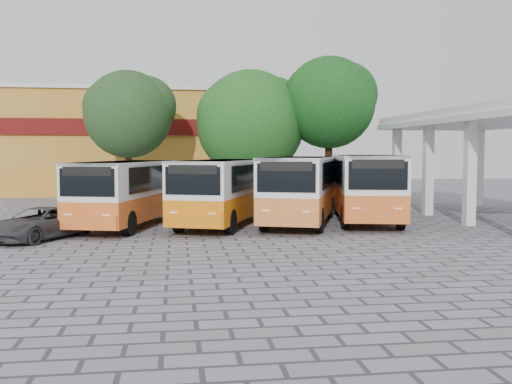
{
  "coord_description": "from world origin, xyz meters",
  "views": [
    {
      "loc": [
        -5.35,
        -22.4,
        3.33
      ],
      "look_at": [
        -1.72,
        3.54,
        1.5
      ],
      "focal_mm": 40.0,
      "sensor_mm": 36.0,
      "label": 1
    }
  ],
  "objects": [
    {
      "name": "bus_far_left",
      "position": [
        -7.55,
        3.47,
        1.69
      ],
      "size": [
        4.62,
        8.6,
        2.92
      ],
      "rotation": [
        0.0,
        0.0,
        -0.28
      ],
      "color": "orange",
      "rests_on": "ground"
    },
    {
      "name": "ground",
      "position": [
        0.0,
        0.0,
        0.0
      ],
      "size": [
        90.0,
        90.0,
        0.0
      ],
      "primitive_type": "plane",
      "color": "slate",
      "rests_on": "ground"
    },
    {
      "name": "parked_car",
      "position": [
        -10.58,
        0.21,
        0.61
      ],
      "size": [
        3.91,
        4.78,
        1.21
      ],
      "primitive_type": "imported",
      "rotation": [
        0.0,
        0.0,
        -0.52
      ],
      "color": "#363638",
      "rests_on": "ground"
    },
    {
      "name": "bus_far_right",
      "position": [
        3.66,
        3.91,
        1.84
      ],
      "size": [
        4.55,
        9.29,
        3.19
      ],
      "rotation": [
        0.0,
        0.0,
        -0.22
      ],
      "color": "#DA5D1F",
      "rests_on": "ground"
    },
    {
      "name": "tree_right",
      "position": [
        4.62,
        13.95,
        6.74
      ],
      "size": [
        6.27,
        5.97,
        9.54
      ],
      "color": "black",
      "rests_on": "ground"
    },
    {
      "name": "bus_centre_left",
      "position": [
        -3.31,
        3.37,
        1.72
      ],
      "size": [
        5.2,
        8.82,
        2.98
      ],
      "rotation": [
        0.0,
        0.0,
        -0.35
      ],
      "color": "orange",
      "rests_on": "ground"
    },
    {
      "name": "shophouse_block",
      "position": [
        -11.0,
        25.99,
        4.16
      ],
      "size": [
        20.4,
        10.4,
        8.3
      ],
      "color": "#BB7F27",
      "rests_on": "ground"
    },
    {
      "name": "bus_centre_right",
      "position": [
        0.32,
        3.35,
        1.8
      ],
      "size": [
        5.37,
        9.21,
        3.11
      ],
      "rotation": [
        0.0,
        0.0,
        -0.34
      ],
      "color": "orange",
      "rests_on": "ground"
    },
    {
      "name": "tree_middle",
      "position": [
        -0.38,
        15.05,
        5.43
      ],
      "size": [
        7.43,
        7.08,
        8.73
      ],
      "color": "black",
      "rests_on": "ground"
    },
    {
      "name": "tree_left",
      "position": [
        -8.39,
        16.11,
        6.0
      ],
      "size": [
        6.04,
        5.75,
        8.69
      ],
      "color": "#42311D",
      "rests_on": "ground"
    },
    {
      "name": "terminal_shelter",
      "position": [
        10.5,
        4.0,
        4.91
      ],
      "size": [
        6.8,
        15.8,
        5.4
      ],
      "color": "silver",
      "rests_on": "ground"
    }
  ]
}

